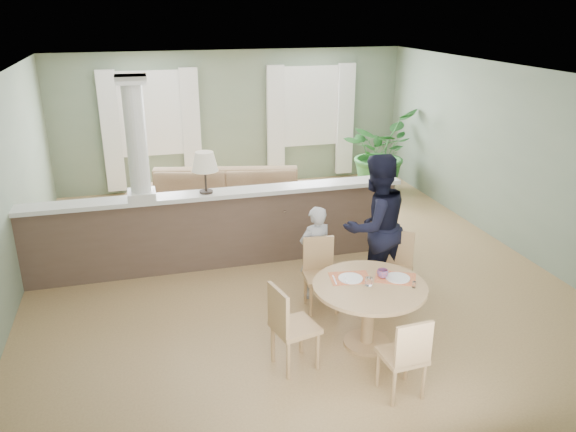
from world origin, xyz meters
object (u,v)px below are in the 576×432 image
object	(u,v)px
child_person	(315,253)
man_person	(375,226)
sofa	(225,202)
chair_near	(406,354)
dining_table	(370,297)
houseplant	(379,151)
chair_side	(289,324)
chair_far_man	(395,265)
chair_far_boy	(320,270)

from	to	relation	value
child_person	man_person	size ratio (longest dim) A/B	0.66
sofa	chair_near	size ratio (longest dim) A/B	3.71
dining_table	man_person	world-z (taller)	man_person
houseplant	chair_near	world-z (taller)	houseplant
child_person	chair_side	bearing A→B (deg)	49.75
chair_near	child_person	bearing A→B (deg)	-88.06
sofa	chair_far_man	size ratio (longest dim) A/B	3.45
chair_far_boy	chair_far_man	world-z (taller)	chair_far_man
chair_far_man	chair_far_boy	bearing A→B (deg)	-155.34
sofa	child_person	world-z (taller)	child_person
chair_far_man	man_person	world-z (taller)	man_person
chair_far_boy	child_person	size ratio (longest dim) A/B	0.72
sofa	chair_near	xyz separation A→B (m)	(0.93, -4.70, 0.01)
chair_side	dining_table	bearing A→B (deg)	-92.32
chair_side	child_person	world-z (taller)	child_person
child_person	sofa	bearing A→B (deg)	-86.90
chair_far_boy	chair_far_man	size ratio (longest dim) A/B	0.95
chair_far_boy	child_person	distance (m)	0.28
houseplant	chair_far_boy	world-z (taller)	houseplant
houseplant	chair_far_man	xyz separation A→B (m)	(-1.64, -4.24, -0.29)
sofa	chair_side	world-z (taller)	sofa
man_person	houseplant	bearing A→B (deg)	-129.44
chair_far_man	man_person	size ratio (longest dim) A/B	0.50
chair_far_man	houseplant	bearing A→B (deg)	102.82
chair_near	sofa	bearing A→B (deg)	-82.43
chair_far_man	chair_side	xyz separation A→B (m)	(-1.62, -0.97, 0.00)
dining_table	chair_near	size ratio (longest dim) A/B	1.41
dining_table	chair_far_boy	size ratio (longest dim) A/B	1.38
man_person	chair_near	bearing A→B (deg)	60.23
sofa	man_person	xyz separation A→B (m)	(1.46, -2.70, 0.46)
sofa	chair_side	distance (m)	3.96
dining_table	man_person	bearing A→B (deg)	64.60
chair_far_man	dining_table	bearing A→B (deg)	-96.74
sofa	chair_side	bearing A→B (deg)	-77.69
houseplant	man_person	xyz separation A→B (m)	(-1.81, -3.95, 0.12)
chair_far_boy	chair_near	bearing A→B (deg)	-78.06
houseplant	chair_side	distance (m)	6.15
dining_table	chair_near	bearing A→B (deg)	-91.23
dining_table	child_person	distance (m)	1.21
dining_table	chair_far_boy	world-z (taller)	chair_far_boy
houseplant	chair_far_boy	size ratio (longest dim) A/B	1.83
houseplant	dining_table	bearing A→B (deg)	-114.75
child_person	dining_table	bearing A→B (deg)	88.14
dining_table	child_person	xyz separation A→B (m)	(-0.22, 1.19, 0.02)
houseplant	chair_side	bearing A→B (deg)	-122.08
chair_far_boy	chair_side	bearing A→B (deg)	-117.06
sofa	dining_table	bearing A→B (deg)	-63.65
sofa	chair_near	world-z (taller)	sofa
chair_near	man_person	bearing A→B (deg)	-108.49
houseplant	dining_table	size ratio (longest dim) A/B	1.32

